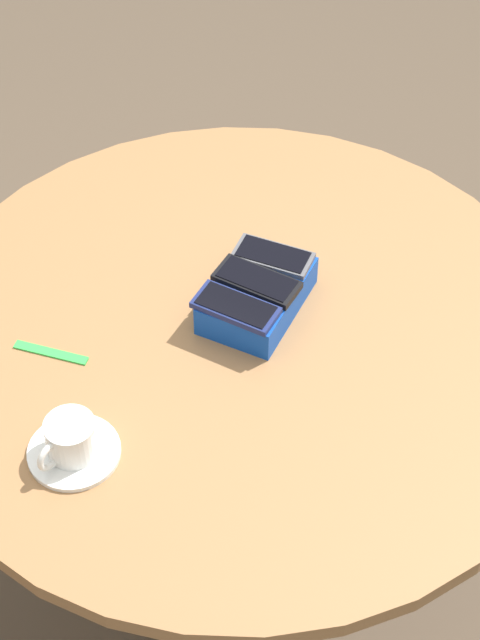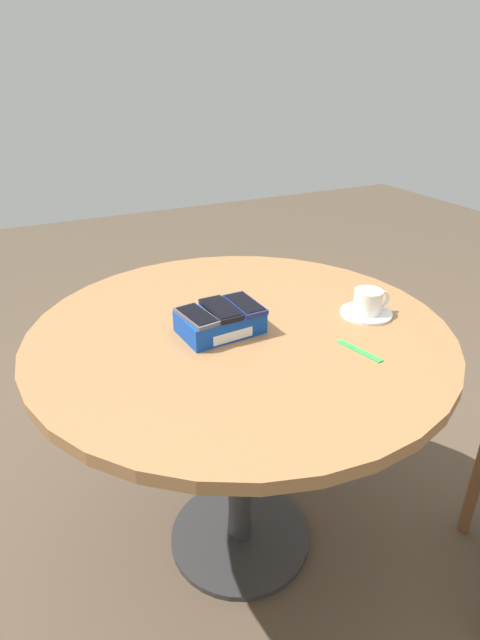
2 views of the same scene
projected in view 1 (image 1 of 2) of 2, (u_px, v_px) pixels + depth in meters
ground_plane at (240, 571)px, 2.25m from camera, size 8.00×8.00×0.00m
round_table at (240, 376)px, 1.78m from camera, size 1.05×1.05×0.76m
phone_box at (258, 296)px, 1.70m from camera, size 0.20×0.14×0.05m
phone_gray at (273, 256)px, 1.72m from camera, size 0.08×0.13×0.01m
phone_black at (257, 281)px, 1.68m from camera, size 0.06×0.14×0.01m
phone_navy at (238, 308)px, 1.64m from camera, size 0.06×0.13×0.01m
saucer at (74, 452)px, 1.52m from camera, size 0.13×0.13×0.01m
coffee_cup at (70, 438)px, 1.50m from camera, size 0.10×0.07×0.06m
lanyard_strap at (51, 353)px, 1.66m from camera, size 0.04×0.12×0.00m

